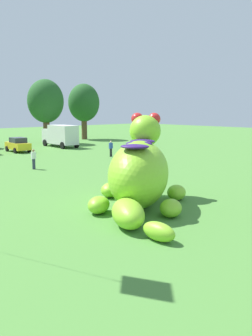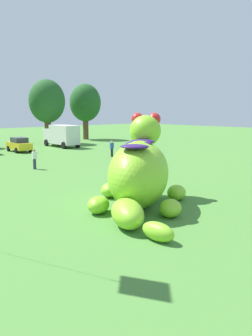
% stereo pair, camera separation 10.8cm
% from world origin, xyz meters
% --- Properties ---
extents(ground_plane, '(160.00, 160.00, 0.00)m').
position_xyz_m(ground_plane, '(0.00, 0.00, 0.00)').
color(ground_plane, '#4C8438').
extents(giant_inflatable_creature, '(7.53, 8.43, 4.87)m').
position_xyz_m(giant_inflatable_creature, '(-0.32, -0.86, 1.78)').
color(giant_inflatable_creature, '#8CD12D').
rests_on(giant_inflatable_creature, ground).
extents(car_yellow, '(2.18, 4.22, 1.72)m').
position_xyz_m(car_yellow, '(6.49, 26.60, 0.86)').
color(car_yellow, yellow).
rests_on(car_yellow, ground).
extents(box_truck, '(2.60, 6.49, 2.95)m').
position_xyz_m(box_truck, '(13.35, 28.00, 1.60)').
color(box_truck, silver).
rests_on(box_truck, ground).
extents(tree_centre, '(5.30, 5.30, 9.40)m').
position_xyz_m(tree_centre, '(14.78, 33.97, 6.15)').
color(tree_centre, brown).
rests_on(tree_centre, ground).
extents(tree_centre_right, '(5.21, 5.21, 9.25)m').
position_xyz_m(tree_centre_right, '(23.37, 36.22, 6.05)').
color(tree_centre_right, brown).
rests_on(tree_centre_right, ground).
extents(spectator_near_inflatable, '(0.38, 0.26, 1.71)m').
position_xyz_m(spectator_near_inflatable, '(1.54, 13.77, 0.85)').
color(spectator_near_inflatable, '#2D334C').
rests_on(spectator_near_inflatable, ground).
extents(spectator_by_cars, '(0.38, 0.26, 1.71)m').
position_xyz_m(spectator_by_cars, '(11.76, 15.63, 0.85)').
color(spectator_by_cars, black).
rests_on(spectator_by_cars, ground).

